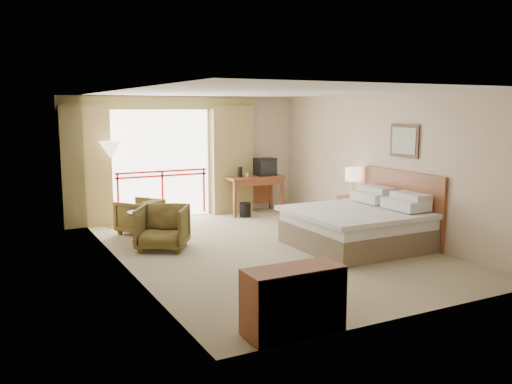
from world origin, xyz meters
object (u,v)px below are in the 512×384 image
bed (359,226)px  desk (253,184)px  nightstand (354,213)px  armchair_near (163,249)px  tv (265,167)px  side_table (142,221)px  dresser (294,300)px  wastebasket (245,210)px  armchair_far (140,233)px  floor_lamp (111,154)px  table_lamp (353,175)px

bed → desk: bed is taller
nightstand → armchair_near: nightstand is taller
tv → side_table: (-3.40, -1.57, -0.68)m
desk → dresser: size_ratio=1.22×
bed → armchair_near: 3.47m
wastebasket → side_table: side_table is taller
bed → wastebasket: bearing=100.4°
tv → armchair_near: (-3.21, -2.21, -1.08)m
armchair_far → dresser: 5.49m
armchair_far → nightstand: bearing=120.9°
floor_lamp → dresser: bearing=-85.3°
floor_lamp → nightstand: bearing=-29.3°
armchair_far → armchair_near: 1.38m
wastebasket → armchair_far: armchair_far is taller
tv → side_table: tv is taller
bed → wastebasket: 3.39m
table_lamp → side_table: 4.27m
nightstand → armchair_far: (-3.97, 1.61, -0.33)m
wastebasket → dresser: 6.45m
nightstand → desk: desk is taller
dresser → desk: bearing=65.0°
nightstand → tv: size_ratio=1.47×
tv → side_table: 3.80m
desk → floor_lamp: bearing=-174.5°
armchair_far → armchair_near: armchair_near is taller
wastebasket → nightstand: bearing=-56.6°
tv → armchair_far: (-3.24, -0.82, -1.08)m
table_lamp → floor_lamp: size_ratio=0.32×
armchair_far → armchair_near: (0.03, -1.38, 0.00)m
wastebasket → armchair_far: bearing=-168.4°
tv → dresser: tv is taller
table_lamp → wastebasket: bearing=124.1°
nightstand → dresser: dresser is taller
table_lamp → tv: bearing=107.1°
bed → desk: bearing=93.6°
table_lamp → armchair_far: 4.41m
bed → side_table: size_ratio=3.72×
side_table → tv: bearing=24.8°
tv → side_table: bearing=-159.1°
table_lamp → desk: 2.69m
bed → armchair_near: bearing=155.7°
armchair_far → desk: bearing=159.8°
wastebasket → armchair_near: size_ratio=0.38×
floor_lamp → armchair_far: bearing=-67.5°
desk → wastebasket: desk is taller
nightstand → wastebasket: nightstand is taller
dresser → armchair_far: bearing=90.3°
side_table → floor_lamp: 1.93m
armchair_near → dresser: bearing=-56.7°
bed → armchair_far: 4.25m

